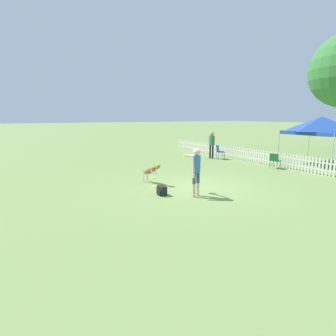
{
  "coord_description": "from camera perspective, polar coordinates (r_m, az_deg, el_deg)",
  "views": [
    {
      "loc": [
        7.82,
        -6.12,
        2.71
      ],
      "look_at": [
        -0.52,
        -1.07,
        0.79
      ],
      "focal_mm": 28.0,
      "sensor_mm": 36.0,
      "label": 1
    }
  ],
  "objects": [
    {
      "name": "frisbee_near_dog",
      "position": [
        11.75,
        -3.33,
        -2.17
      ],
      "size": [
        0.23,
        0.23,
        0.02
      ],
      "color": "yellow",
      "rests_on": "ground_plane"
    },
    {
      "name": "folding_chair_blue_left",
      "position": [
        17.31,
        11.12,
        3.73
      ],
      "size": [
        0.6,
        0.61,
        0.91
      ],
      "rotation": [
        0.0,
        0.0,
        2.75
      ],
      "color": "#333338",
      "rests_on": "ground_plane"
    },
    {
      "name": "frisbee_near_handler",
      "position": [
        10.27,
        -2.97,
        -4.12
      ],
      "size": [
        0.23,
        0.23,
        0.02
      ],
      "color": "yellow",
      "rests_on": "ground_plane"
    },
    {
      "name": "handler_person",
      "position": [
        8.94,
        6.05,
        0.28
      ],
      "size": [
        1.05,
        0.48,
        1.66
      ],
      "rotation": [
        0.0,
        0.0,
        -4.52
      ],
      "color": "beige",
      "rests_on": "ground_plane"
    },
    {
      "name": "ground_plane",
      "position": [
        10.3,
        6.62,
        -4.21
      ],
      "size": [
        240.0,
        240.0,
        0.0
      ],
      "primitive_type": "plane",
      "color": "olive"
    },
    {
      "name": "canopy_tent_secondary",
      "position": [
        17.34,
        30.39,
        7.99
      ],
      "size": [
        3.11,
        3.11,
        2.73
      ],
      "color": "silver",
      "rests_on": "ground_plane"
    },
    {
      "name": "backpack_on_grass",
      "position": [
        9.2,
        -1.37,
        -4.94
      ],
      "size": [
        0.35,
        0.27,
        0.33
      ],
      "color": "black",
      "rests_on": "ground_plane"
    },
    {
      "name": "folding_chair_center",
      "position": [
        14.92,
        22.24,
        1.72
      ],
      "size": [
        0.56,
        0.57,
        0.82
      ],
      "rotation": [
        0.0,
        0.0,
        3.36
      ],
      "color": "#333338",
      "rests_on": "ground_plane"
    },
    {
      "name": "leaping_dog",
      "position": [
        10.77,
        -3.77,
        -0.48
      ],
      "size": [
        1.25,
        0.44,
        0.89
      ],
      "rotation": [
        0.0,
        0.0,
        -1.37
      ],
      "color": "olive",
      "rests_on": "ground_plane"
    },
    {
      "name": "spectator_standing",
      "position": [
        17.41,
        9.5,
        5.54
      ],
      "size": [
        0.39,
        0.27,
        1.74
      ],
      "rotation": [
        0.0,
        0.0,
        3.54
      ],
      "color": "black",
      "rests_on": "ground_plane"
    },
    {
      "name": "picket_fence",
      "position": [
        14.91,
        26.39,
        1.04
      ],
      "size": [
        22.02,
        0.04,
        0.8
      ],
      "color": "silver",
      "rests_on": "ground_plane"
    }
  ]
}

